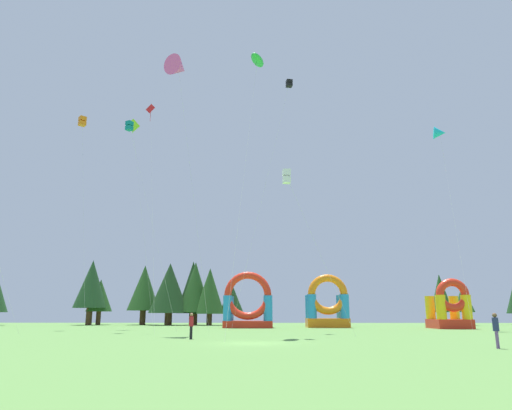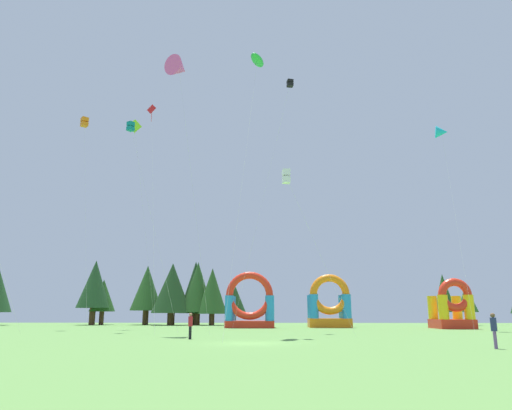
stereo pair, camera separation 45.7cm
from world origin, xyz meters
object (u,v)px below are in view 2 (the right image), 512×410
(kite_pink_delta, at_px, (179,68))
(kite_lime_diamond, at_px, (135,128))
(inflatable_red_slide, at_px, (452,311))
(person_left_edge, at_px, (494,327))
(kite_orange_box, at_px, (84,123))
(kite_green_parafoil, at_px, (257,60))
(inflatable_orange_dome, at_px, (250,307))
(kite_black_box, at_px, (290,85))
(inflatable_yellow_castle, at_px, (329,308))
(kite_white_box, at_px, (286,177))
(kite_cyan_delta, at_px, (442,132))
(person_near_camera, at_px, (190,323))
(kite_teal_box, at_px, (131,127))
(kite_red_diamond, at_px, (152,113))

(kite_pink_delta, bearing_deg, kite_lime_diamond, 121.34)
(kite_lime_diamond, height_order, inflatable_red_slide, kite_lime_diamond)
(kite_lime_diamond, height_order, person_left_edge, kite_lime_diamond)
(inflatable_red_slide, bearing_deg, kite_orange_box, -177.51)
(kite_green_parafoil, bearing_deg, inflatable_orange_dome, 94.65)
(kite_green_parafoil, xyz_separation_m, kite_black_box, (3.38, 8.82, 2.08))
(kite_black_box, bearing_deg, inflatable_red_slide, 24.39)
(kite_pink_delta, distance_m, inflatable_yellow_castle, 34.24)
(kite_lime_diamond, bearing_deg, inflatable_yellow_castle, 8.26)
(inflatable_orange_dome, distance_m, inflatable_red_slide, 24.08)
(kite_green_parafoil, relative_size, inflatable_red_slide, 4.43)
(kite_white_box, xyz_separation_m, kite_pink_delta, (-10.62, 6.00, 13.50))
(kite_white_box, bearing_deg, person_left_edge, -49.00)
(kite_green_parafoil, relative_size, kite_cyan_delta, 1.08)
(kite_orange_box, relative_size, kite_black_box, 0.95)
(person_near_camera, bearing_deg, inflatable_red_slide, -33.50)
(person_left_edge, bearing_deg, kite_cyan_delta, 19.57)
(kite_teal_box, bearing_deg, inflatable_yellow_castle, 28.69)
(kite_white_box, relative_size, inflatable_orange_dome, 1.96)
(kite_orange_box, bearing_deg, kite_lime_diamond, 22.40)
(kite_lime_diamond, height_order, kite_cyan_delta, kite_lime_diamond)
(kite_pink_delta, bearing_deg, kite_orange_box, 140.64)
(kite_teal_box, relative_size, person_left_edge, 12.76)
(kite_lime_diamond, bearing_deg, kite_green_parafoil, -46.59)
(kite_black_box, height_order, kite_pink_delta, kite_black_box)
(inflatable_orange_dome, xyz_separation_m, inflatable_red_slide, (23.97, -2.33, -0.47))
(kite_red_diamond, xyz_separation_m, kite_cyan_delta, (33.50, 4.91, -0.77))
(inflatable_red_slide, bearing_deg, kite_pink_delta, -155.45)
(kite_white_box, xyz_separation_m, kite_teal_box, (-17.03, 11.47, 9.42))
(kite_green_parafoil, distance_m, person_left_edge, 30.49)
(kite_red_diamond, xyz_separation_m, person_left_edge, (24.65, -22.46, -22.44))
(kite_white_box, relative_size, inflatable_yellow_castle, 2.02)
(kite_white_box, height_order, kite_cyan_delta, kite_cyan_delta)
(kite_red_diamond, bearing_deg, kite_pink_delta, -50.97)
(kite_red_diamond, distance_m, person_near_camera, 27.47)
(kite_teal_box, bearing_deg, kite_black_box, -0.45)
(inflatable_yellow_castle, xyz_separation_m, inflatable_orange_dome, (-10.06, -1.80, 0.11))
(person_near_camera, distance_m, person_left_edge, 19.16)
(person_near_camera, relative_size, person_left_edge, 1.00)
(person_near_camera, bearing_deg, kite_lime_diamond, 43.42)
(kite_red_diamond, distance_m, kite_cyan_delta, 33.86)
(kite_cyan_delta, distance_m, inflatable_yellow_castle, 25.60)
(kite_orange_box, relative_size, kite_cyan_delta, 1.12)
(kite_black_box, height_order, inflatable_red_slide, kite_black_box)
(kite_cyan_delta, bearing_deg, inflatable_orange_dome, 164.05)
(kite_pink_delta, relative_size, person_left_edge, 15.36)
(kite_green_parafoil, distance_m, kite_red_diamond, 14.64)
(inflatable_red_slide, bearing_deg, inflatable_yellow_castle, 163.45)
(kite_teal_box, distance_m, inflatable_red_slide, 42.90)
(kite_orange_box, relative_size, person_near_camera, 14.71)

